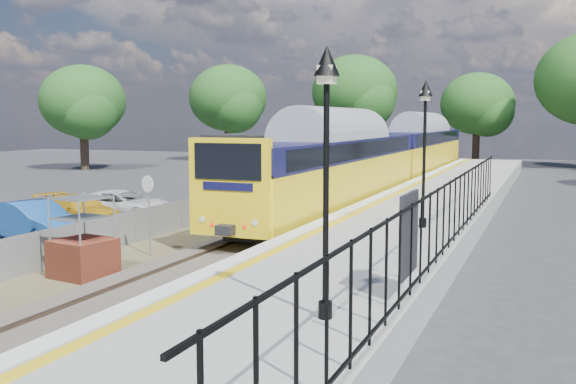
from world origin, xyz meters
The scene contains 16 objects.
ground centered at (0.00, 0.00, 0.00)m, with size 120.00×120.00×0.00m, color #2D2D30.
track_bed centered at (-0.47, 9.67, 0.09)m, with size 5.90×80.00×0.29m.
platform centered at (4.20, 8.00, 0.45)m, with size 5.00×70.00×0.90m, color gray.
platform_edge centered at (2.14, 8.00, 0.90)m, with size 0.90×70.00×0.01m.
victorian_lamp_south centered at (5.50, -4.00, 4.30)m, with size 0.44×0.44×4.60m.
victorian_lamp_north centered at (5.30, 6.00, 4.30)m, with size 0.44×0.44×4.60m.
palisade_fence centered at (6.55, 2.24, 1.84)m, with size 0.12×26.00×2.00m.
wire_fence centered at (-4.20, 12.00, 0.60)m, with size 0.06×52.00×1.20m.
outbuilding centered at (-10.91, 31.21, 1.52)m, with size 10.80×10.10×3.12m.
tree_line centered at (1.40, 42.00, 6.61)m, with size 56.80×43.80×11.88m.
train centered at (0.00, 23.43, 2.34)m, with size 2.82×40.83×3.51m.
brick_plinth centered at (-2.62, -0.49, 1.09)m, with size 1.60×1.60×2.26m.
speed_sign centered at (-2.50, 2.42, 1.73)m, with size 0.51×0.17×2.58m.
car_blue centered at (-7.77, 3.09, 0.72)m, with size 1.51×4.34×1.43m, color #194D9A.
car_yellow centered at (-8.98, 6.76, 0.61)m, with size 1.70×4.18×1.21m, color gold.
car_white centered at (-8.01, 8.38, 0.64)m, with size 2.11×4.58×1.27m, color white.
Camera 1 is at (8.97, -14.11, 4.29)m, focal length 40.00 mm.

